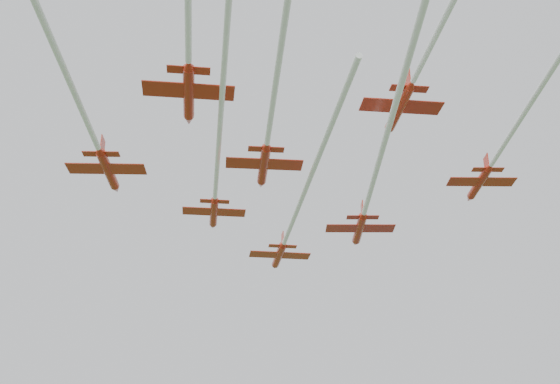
% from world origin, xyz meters
% --- Properties ---
extents(jet_lead, '(21.96, 52.94, 2.65)m').
position_xyz_m(jet_lead, '(-4.60, 3.90, 47.88)').
color(jet_lead, red).
extents(jet_row2_left, '(22.11, 57.15, 2.48)m').
position_xyz_m(jet_row2_left, '(-9.96, -11.93, 49.64)').
color(jet_row2_left, red).
extents(jet_row2_right, '(17.35, 61.57, 2.71)m').
position_xyz_m(jet_row2_right, '(7.12, -7.49, 47.69)').
color(jet_row2_right, red).
extents(jet_row3_left, '(14.88, 46.02, 2.66)m').
position_xyz_m(jet_row3_left, '(-20.26, -22.66, 49.05)').
color(jet_row3_left, red).
extents(jet_row3_mid, '(20.52, 56.66, 2.55)m').
position_xyz_m(jet_row3_mid, '(-0.28, -25.40, 48.62)').
color(jet_row3_mid, red).
extents(jet_row3_right, '(13.53, 44.39, 2.36)m').
position_xyz_m(jet_row3_right, '(21.31, -10.25, 48.99)').
color(jet_row3_right, red).
extents(jet_row4_right, '(17.85, 45.45, 2.48)m').
position_xyz_m(jet_row4_right, '(14.13, -26.72, 50.66)').
color(jet_row4_right, red).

